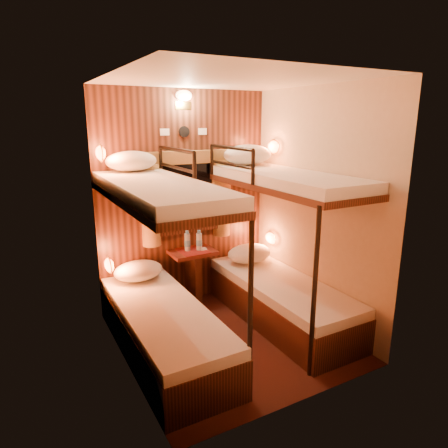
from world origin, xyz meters
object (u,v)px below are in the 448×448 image
table (193,271)px  bottle_right (199,242)px  bottle_left (187,242)px  bunk_right (281,271)px  bunk_left (162,296)px

table → bottle_right: bottle_right is taller
table → bottle_right: size_ratio=2.82×
bottle_right → bottle_left: bearing=161.8°
bunk_right → bottle_left: bearing=130.8°
bunk_left → table: 1.02m
bunk_left → bunk_right: 1.30m
bunk_right → table: 1.02m
bottle_left → bottle_right: size_ratio=1.01×
bunk_left → bottle_left: bearing=53.6°
table → bunk_right: bearing=-50.3°
bottle_left → table: bearing=-29.7°
bunk_left → bunk_right: bearing=0.0°
bunk_left → table: bunk_left is taller
bunk_right → table: (-0.65, 0.78, -0.14)m
bunk_right → bunk_left: bearing=180.0°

